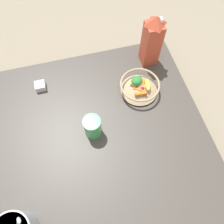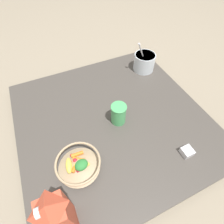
# 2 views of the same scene
# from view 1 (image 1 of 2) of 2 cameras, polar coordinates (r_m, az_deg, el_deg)

# --- Properties ---
(ground_plane) EXTENTS (6.00, 6.00, 0.00)m
(ground_plane) POSITION_cam_1_polar(r_m,az_deg,el_deg) (1.03, -3.08, -7.54)
(ground_plane) COLOR gray
(countertop) EXTENTS (0.97, 0.97, 0.05)m
(countertop) POSITION_cam_1_polar(r_m,az_deg,el_deg) (1.00, -3.15, -7.07)
(countertop) COLOR #47423D
(countertop) RESTS_ON ground_plane
(fruit_bowl) EXTENTS (0.19, 0.19, 0.08)m
(fruit_bowl) POSITION_cam_1_polar(r_m,az_deg,el_deg) (1.06, 7.21, 6.61)
(fruit_bowl) COLOR tan
(fruit_bowl) RESTS_ON countertop
(milk_carton) EXTENTS (0.08, 0.08, 0.28)m
(milk_carton) POSITION_cam_1_polar(r_m,az_deg,el_deg) (1.12, 10.35, 17.88)
(milk_carton) COLOR #CC4C33
(milk_carton) RESTS_ON countertop
(drinking_cup) EXTENTS (0.08, 0.08, 0.12)m
(drinking_cup) POSITION_cam_1_polar(r_m,az_deg,el_deg) (0.93, -5.09, -3.83)
(drinking_cup) COLOR #4CB266
(drinking_cup) RESTS_ON countertop
(spice_jar) EXTENTS (0.05, 0.05, 0.03)m
(spice_jar) POSITION_cam_1_polar(r_m,az_deg,el_deg) (1.14, -18.19, 6.42)
(spice_jar) COLOR silver
(spice_jar) RESTS_ON countertop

